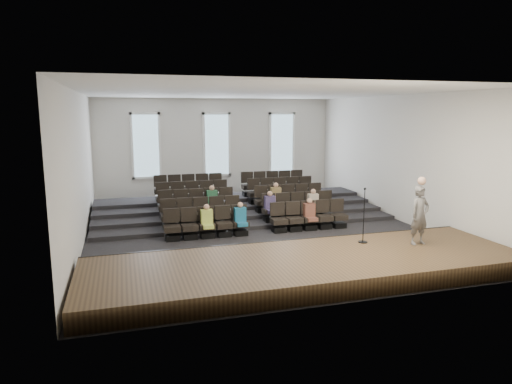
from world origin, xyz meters
TOP-DOWN VIEW (x-y plane):
  - ground at (0.00, 0.00)m, footprint 14.00×14.00m
  - ceiling at (0.00, 0.00)m, footprint 12.00×14.00m
  - wall_back at (0.00, 7.02)m, footprint 12.00×0.04m
  - wall_front at (0.00, -7.02)m, footprint 12.00×0.04m
  - wall_left at (-6.02, 0.00)m, footprint 0.04×14.00m
  - wall_right at (6.02, 0.00)m, footprint 0.04×14.00m
  - stage at (0.00, -5.10)m, footprint 11.80×3.60m
  - stage_lip at (0.00, -3.33)m, footprint 11.80×0.06m
  - risers at (0.00, 3.17)m, footprint 11.80×4.80m
  - seating_rows at (-0.00, 1.54)m, footprint 6.80×4.70m
  - windows at (0.00, 6.95)m, footprint 8.44×0.10m
  - audience at (0.36, 0.30)m, footprint 4.85×2.64m
  - speaker at (3.57, -4.80)m, footprint 0.68×0.49m
  - mic_stand at (2.10, -4.19)m, footprint 0.28×0.28m

SIDE VIEW (x-z plane):
  - ground at x=0.00m, z-range 0.00..0.00m
  - risers at x=0.00m, z-range -0.10..0.50m
  - stage at x=0.00m, z-range 0.00..0.50m
  - stage_lip at x=0.00m, z-range -0.01..0.51m
  - seating_rows at x=0.00m, z-range -0.15..1.52m
  - audience at x=0.36m, z-range 0.26..1.36m
  - mic_stand at x=2.10m, z-range 0.17..1.81m
  - speaker at x=3.57m, z-range 0.50..2.22m
  - wall_back at x=0.00m, z-range 0.00..5.00m
  - wall_front at x=0.00m, z-range 0.00..5.00m
  - wall_left at x=-6.02m, z-range 0.00..5.00m
  - wall_right at x=6.02m, z-range 0.00..5.00m
  - windows at x=0.00m, z-range 1.08..4.32m
  - ceiling at x=0.00m, z-range 5.00..5.02m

